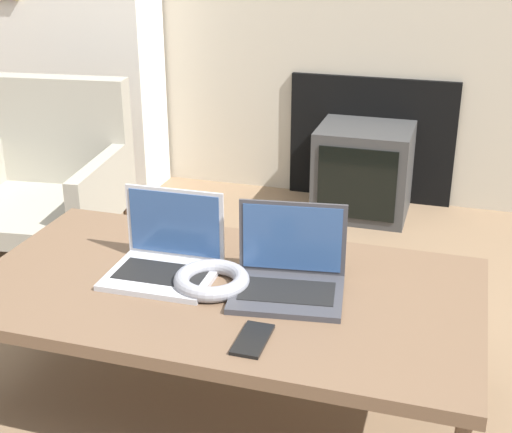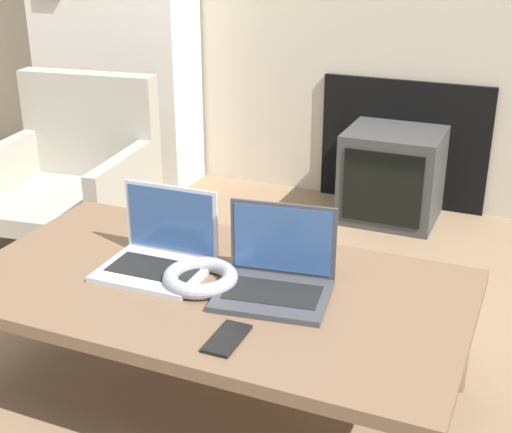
# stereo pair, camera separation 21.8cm
# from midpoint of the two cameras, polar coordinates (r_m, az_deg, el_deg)

# --- Properties ---
(table) EXTENTS (1.38, 0.76, 0.39)m
(table) POSITION_cam_midpoint_polar(r_m,az_deg,el_deg) (1.98, -5.72, -6.26)
(table) COLOR brown
(table) RESTS_ON ground_plane
(laptop_left) EXTENTS (0.30, 0.24, 0.23)m
(laptop_left) POSITION_cam_midpoint_polar(r_m,az_deg,el_deg) (2.03, -10.25, -3.24)
(laptop_left) COLOR #B2B2B7
(laptop_left) RESTS_ON table
(laptop_right) EXTENTS (0.32, 0.28, 0.23)m
(laptop_right) POSITION_cam_midpoint_polar(r_m,az_deg,el_deg) (1.91, -0.61, -4.65)
(laptop_right) COLOR #38383D
(laptop_right) RESTS_ON table
(headphones) EXTENTS (0.21, 0.21, 0.04)m
(headphones) POSITION_cam_midpoint_polar(r_m,az_deg,el_deg) (1.95, -6.80, -5.16)
(headphones) COLOR gray
(headphones) RESTS_ON table
(phone) EXTENTS (0.07, 0.15, 0.01)m
(phone) POSITION_cam_midpoint_polar(r_m,az_deg,el_deg) (1.71, -3.97, -9.89)
(phone) COLOR black
(phone) RESTS_ON table
(tv) EXTENTS (0.43, 0.39, 0.43)m
(tv) POSITION_cam_midpoint_polar(r_m,az_deg,el_deg) (3.41, 6.79, 3.62)
(tv) COLOR #383838
(tv) RESTS_ON ground_plane
(armchair) EXTENTS (0.71, 0.72, 0.69)m
(armchair) POSITION_cam_midpoint_polar(r_m,az_deg,el_deg) (3.21, -18.29, 3.28)
(armchair) COLOR gray
(armchair) RESTS_ON ground_plane
(bookshelf) EXTENTS (0.86, 0.32, 1.74)m
(bookshelf) POSITION_cam_midpoint_polar(r_m,az_deg,el_deg) (3.85, -16.18, 15.17)
(bookshelf) COLOR silver
(bookshelf) RESTS_ON ground_plane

